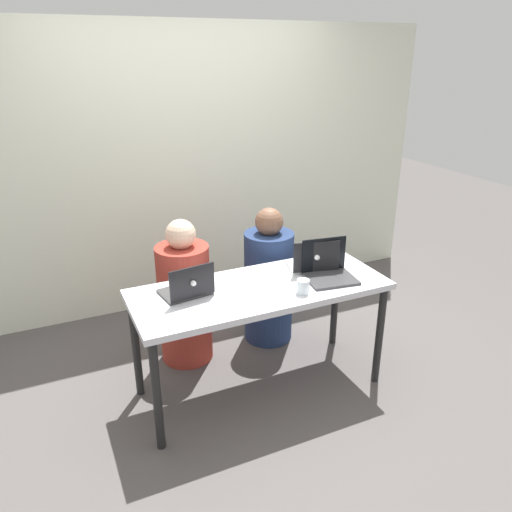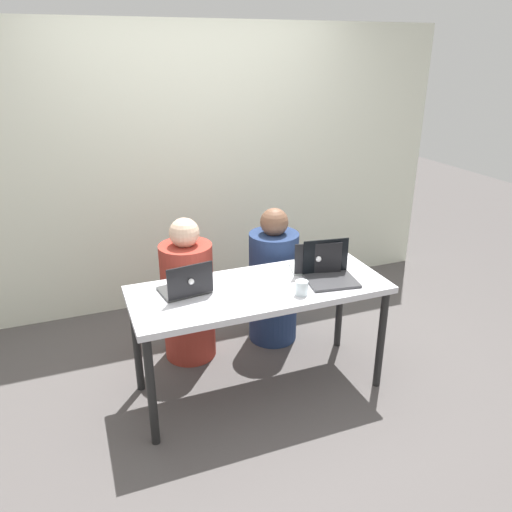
% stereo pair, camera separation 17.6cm
% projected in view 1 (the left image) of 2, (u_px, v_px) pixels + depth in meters
% --- Properties ---
extents(ground_plane, '(12.00, 12.00, 0.00)m').
position_uv_depth(ground_plane, '(260.00, 386.00, 3.35)').
color(ground_plane, '#4F4A49').
extents(back_wall, '(4.50, 0.10, 2.31)m').
position_uv_depth(back_wall, '(184.00, 171.00, 4.16)').
color(back_wall, silver).
rests_on(back_wall, ground).
extents(desk, '(1.59, 0.63, 0.74)m').
position_uv_depth(desk, '(260.00, 298.00, 3.09)').
color(desk, silver).
rests_on(desk, ground).
extents(person_on_left, '(0.37, 0.37, 1.05)m').
position_uv_depth(person_on_left, '(185.00, 299.00, 3.50)').
color(person_on_left, '#9A3126').
rests_on(person_on_left, ground).
extents(person_on_right, '(0.44, 0.44, 1.05)m').
position_uv_depth(person_on_right, '(269.00, 282.00, 3.76)').
color(person_on_right, navy).
rests_on(person_on_right, ground).
extents(laptop_back_left, '(0.31, 0.26, 0.21)m').
position_uv_depth(laptop_back_left, '(188.00, 289.00, 2.93)').
color(laptop_back_left, '#3C3C3C').
rests_on(laptop_back_left, desk).
extents(laptop_front_right, '(0.33, 0.30, 0.24)m').
position_uv_depth(laptop_front_right, '(328.00, 270.00, 3.16)').
color(laptop_front_right, '#373639').
rests_on(laptop_front_right, desk).
extents(laptop_back_right, '(0.35, 0.30, 0.22)m').
position_uv_depth(laptop_back_right, '(313.00, 262.00, 3.29)').
color(laptop_back_right, silver).
rests_on(laptop_back_right, desk).
extents(water_glass_right, '(0.08, 0.08, 0.09)m').
position_uv_depth(water_glass_right, '(303.00, 287.00, 2.97)').
color(water_glass_right, silver).
rests_on(water_glass_right, desk).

